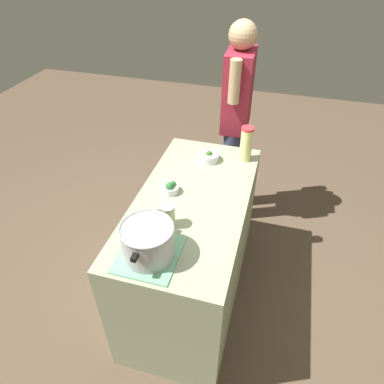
{
  "coord_description": "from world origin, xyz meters",
  "views": [
    {
      "loc": [
        -1.5,
        -0.42,
        2.19
      ],
      "look_at": [
        0.0,
        0.0,
        0.95
      ],
      "focal_mm": 32.0,
      "sensor_mm": 36.0,
      "label": 1
    }
  ],
  "objects_px": {
    "cooking_pot": "(148,241)",
    "person_cook": "(235,122)",
    "lemonade_pitcher": "(246,144)",
    "broccoli_bowl_front": "(170,188)",
    "mason_jar": "(168,216)",
    "broccoli_bowl_center": "(209,156)"
  },
  "relations": [
    {
      "from": "cooking_pot",
      "to": "lemonade_pitcher",
      "type": "height_order",
      "value": "lemonade_pitcher"
    },
    {
      "from": "broccoli_bowl_front",
      "to": "broccoli_bowl_center",
      "type": "distance_m",
      "value": 0.43
    },
    {
      "from": "broccoli_bowl_front",
      "to": "broccoli_bowl_center",
      "type": "height_order",
      "value": "broccoli_bowl_front"
    },
    {
      "from": "lemonade_pitcher",
      "to": "mason_jar",
      "type": "xyz_separation_m",
      "value": [
        -0.76,
        0.29,
        -0.05
      ]
    },
    {
      "from": "mason_jar",
      "to": "person_cook",
      "type": "xyz_separation_m",
      "value": [
        1.24,
        -0.14,
        -0.04
      ]
    },
    {
      "from": "mason_jar",
      "to": "person_cook",
      "type": "distance_m",
      "value": 1.25
    },
    {
      "from": "cooking_pot",
      "to": "lemonade_pitcher",
      "type": "relative_size",
      "value": 1.36
    },
    {
      "from": "broccoli_bowl_front",
      "to": "mason_jar",
      "type": "bearing_deg",
      "value": -163.61
    },
    {
      "from": "cooking_pot",
      "to": "broccoli_bowl_front",
      "type": "distance_m",
      "value": 0.51
    },
    {
      "from": "broccoli_bowl_center",
      "to": "person_cook",
      "type": "distance_m",
      "value": 0.56
    },
    {
      "from": "lemonade_pitcher",
      "to": "broccoli_bowl_front",
      "type": "bearing_deg",
      "value": 142.24
    },
    {
      "from": "cooking_pot",
      "to": "person_cook",
      "type": "distance_m",
      "value": 1.47
    },
    {
      "from": "cooking_pot",
      "to": "broccoli_bowl_center",
      "type": "bearing_deg",
      "value": -5.11
    },
    {
      "from": "broccoli_bowl_front",
      "to": "person_cook",
      "type": "height_order",
      "value": "person_cook"
    },
    {
      "from": "broccoli_bowl_center",
      "to": "person_cook",
      "type": "xyz_separation_m",
      "value": [
        0.56,
        -0.09,
        0.0
      ]
    },
    {
      "from": "cooking_pot",
      "to": "lemonade_pitcher",
      "type": "bearing_deg",
      "value": -17.81
    },
    {
      "from": "broccoli_bowl_front",
      "to": "person_cook",
      "type": "distance_m",
      "value": 0.99
    },
    {
      "from": "lemonade_pitcher",
      "to": "broccoli_bowl_front",
      "type": "xyz_separation_m",
      "value": [
        -0.48,
        0.37,
        -0.09
      ]
    },
    {
      "from": "mason_jar",
      "to": "broccoli_bowl_front",
      "type": "xyz_separation_m",
      "value": [
        0.28,
        0.08,
        -0.04
      ]
    },
    {
      "from": "lemonade_pitcher",
      "to": "mason_jar",
      "type": "distance_m",
      "value": 0.82
    },
    {
      "from": "cooking_pot",
      "to": "broccoli_bowl_center",
      "type": "xyz_separation_m",
      "value": [
        0.91,
        -0.08,
        -0.07
      ]
    },
    {
      "from": "cooking_pot",
      "to": "person_cook",
      "type": "xyz_separation_m",
      "value": [
        1.46,
        -0.17,
        -0.07
      ]
    }
  ]
}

